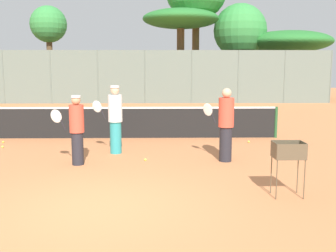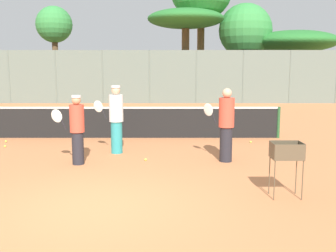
{
  "view_description": "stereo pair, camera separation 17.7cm",
  "coord_description": "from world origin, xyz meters",
  "px_view_note": "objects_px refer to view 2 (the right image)",
  "views": [
    {
      "loc": [
        1.06,
        -6.45,
        2.4
      ],
      "look_at": [
        1.23,
        2.91,
        1.0
      ],
      "focal_mm": 42.0,
      "sensor_mm": 36.0,
      "label": 1
    },
    {
      "loc": [
        1.24,
        -6.45,
        2.4
      ],
      "look_at": [
        1.23,
        2.91,
        1.0
      ],
      "focal_mm": 42.0,
      "sensor_mm": 36.0,
      "label": 2
    }
  ],
  "objects_px": {
    "player_white_outfit": "(226,124)",
    "player_yellow_shirt": "(116,118)",
    "ball_cart": "(286,155)",
    "parked_car": "(236,90)",
    "tennis_net": "(132,122)",
    "player_red_cap": "(77,129)"
  },
  "relations": [
    {
      "from": "player_yellow_shirt",
      "to": "player_red_cap",
      "type": "bearing_deg",
      "value": 77.76
    },
    {
      "from": "player_red_cap",
      "to": "player_yellow_shirt",
      "type": "relative_size",
      "value": 0.91
    },
    {
      "from": "ball_cart",
      "to": "parked_car",
      "type": "xyz_separation_m",
      "value": [
        3.2,
        24.08,
        -0.14
      ]
    },
    {
      "from": "tennis_net",
      "to": "player_red_cap",
      "type": "relative_size",
      "value": 5.88
    },
    {
      "from": "player_yellow_shirt",
      "to": "ball_cart",
      "type": "bearing_deg",
      "value": 152.87
    },
    {
      "from": "player_red_cap",
      "to": "ball_cart",
      "type": "height_order",
      "value": "player_red_cap"
    },
    {
      "from": "player_white_outfit",
      "to": "ball_cart",
      "type": "height_order",
      "value": "player_white_outfit"
    },
    {
      "from": "player_red_cap",
      "to": "player_yellow_shirt",
      "type": "distance_m",
      "value": 1.53
    },
    {
      "from": "tennis_net",
      "to": "player_red_cap",
      "type": "height_order",
      "value": "player_red_cap"
    },
    {
      "from": "ball_cart",
      "to": "tennis_net",
      "type": "bearing_deg",
      "value": 118.74
    },
    {
      "from": "tennis_net",
      "to": "ball_cart",
      "type": "bearing_deg",
      "value": -61.26
    },
    {
      "from": "player_white_outfit",
      "to": "tennis_net",
      "type": "bearing_deg",
      "value": -10.9
    },
    {
      "from": "ball_cart",
      "to": "parked_car",
      "type": "bearing_deg",
      "value": 82.43
    },
    {
      "from": "player_white_outfit",
      "to": "parked_car",
      "type": "height_order",
      "value": "player_white_outfit"
    },
    {
      "from": "player_white_outfit",
      "to": "player_red_cap",
      "type": "height_order",
      "value": "player_white_outfit"
    },
    {
      "from": "player_red_cap",
      "to": "player_yellow_shirt",
      "type": "height_order",
      "value": "player_yellow_shirt"
    },
    {
      "from": "player_white_outfit",
      "to": "player_yellow_shirt",
      "type": "relative_size",
      "value": 0.99
    },
    {
      "from": "player_white_outfit",
      "to": "player_yellow_shirt",
      "type": "bearing_deg",
      "value": 21.62
    },
    {
      "from": "tennis_net",
      "to": "player_white_outfit",
      "type": "relative_size",
      "value": 5.38
    },
    {
      "from": "tennis_net",
      "to": "player_red_cap",
      "type": "bearing_deg",
      "value": -105.36
    },
    {
      "from": "tennis_net",
      "to": "player_red_cap",
      "type": "xyz_separation_m",
      "value": [
        -1.02,
        -3.71,
        0.34
      ]
    },
    {
      "from": "player_white_outfit",
      "to": "ball_cart",
      "type": "xyz_separation_m",
      "value": [
        0.69,
        -2.81,
        -0.17
      ]
    }
  ]
}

